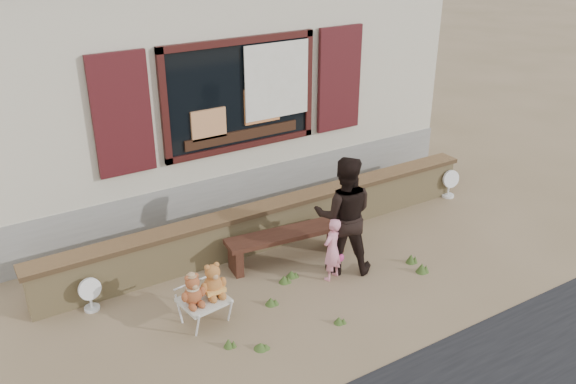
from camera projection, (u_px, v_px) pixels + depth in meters
ground at (311, 273)px, 8.42m from camera, size 80.00×80.00×0.00m
shopfront at (176, 64)px, 11.03m from camera, size 8.04×5.13×4.00m
brick_wall at (274, 222)px, 9.04m from camera, size 7.10×0.36×0.67m
bench at (287, 239)px, 8.60m from camera, size 1.82×0.58×0.46m
folding_chair at (204, 301)px, 7.31m from camera, size 0.60×0.54×0.33m
teddy_bear_left at (193, 289)px, 7.12m from camera, size 0.34×0.30×0.41m
teddy_bear_right at (213, 279)px, 7.28m from camera, size 0.37×0.33×0.45m
child at (332, 249)px, 8.12m from camera, size 0.38×0.31×0.90m
adult at (344, 215)px, 8.17m from camera, size 1.03×0.97×1.68m
fan_left at (90, 294)px, 7.56m from camera, size 0.29×0.20×0.46m
fan_right at (449, 183)px, 10.53m from camera, size 0.32×0.21×0.51m
grass_tufts at (330, 290)px, 7.94m from camera, size 3.16×1.31×0.14m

